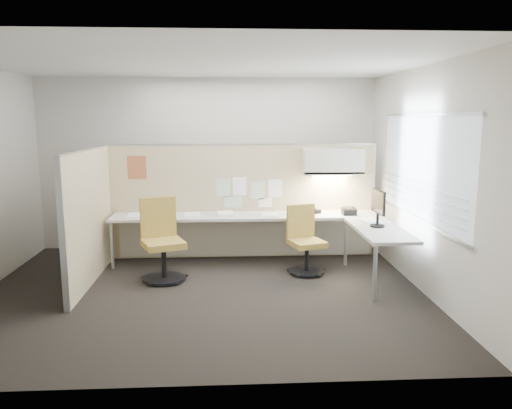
{
  "coord_description": "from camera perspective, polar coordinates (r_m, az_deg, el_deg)",
  "views": [
    {
      "loc": [
        0.32,
        -6.03,
        2.17
      ],
      "look_at": [
        0.71,
        0.8,
        0.97
      ],
      "focal_mm": 35.0,
      "sensor_mm": 36.0,
      "label": 1
    }
  ],
  "objects": [
    {
      "name": "overhead_bin",
      "position": [
        7.61,
        8.75,
        4.88
      ],
      "size": [
        0.9,
        0.36,
        0.38
      ],
      "primitive_type": "cube",
      "color": "beige",
      "rests_on": "partition_back"
    },
    {
      "name": "partition_back",
      "position": [
        7.74,
        -1.52,
        0.34
      ],
      "size": [
        4.1,
        0.06,
        1.75
      ],
      "primitive_type": "cube",
      "color": "#C9B38B",
      "rests_on": "floor"
    },
    {
      "name": "paper_stack_2",
      "position": [
        7.39,
        -3.55,
        -1.1
      ],
      "size": [
        0.26,
        0.32,
        0.05
      ],
      "primitive_type": "cube",
      "rotation": [
        0.0,
        0.0,
        0.1
      ],
      "color": "white",
      "rests_on": "desk"
    },
    {
      "name": "window_pane",
      "position": [
        6.52,
        18.43,
        4.01
      ],
      "size": [
        0.01,
        2.8,
        1.3
      ],
      "primitive_type": "cube",
      "color": "#A0AABA",
      "rests_on": "wall_right"
    },
    {
      "name": "chair_left",
      "position": [
        6.83,
        -10.71,
        -4.28
      ],
      "size": [
        0.66,
        0.68,
        1.09
      ],
      "rotation": [
        0.0,
        0.0,
        0.38
      ],
      "color": "black",
      "rests_on": "floor"
    },
    {
      "name": "paper_stack_5",
      "position": [
        7.14,
        12.92,
        -1.82
      ],
      "size": [
        0.29,
        0.35,
        0.02
      ],
      "primitive_type": "cube",
      "rotation": [
        0.0,
        0.0,
        0.24
      ],
      "color": "white",
      "rests_on": "desk"
    },
    {
      "name": "desk",
      "position": [
        7.35,
        1.57,
        -2.35
      ],
      "size": [
        4.0,
        2.07,
        0.73
      ],
      "color": "beige",
      "rests_on": "floor"
    },
    {
      "name": "chair_right",
      "position": [
        7.05,
        5.59,
        -4.29
      ],
      "size": [
        0.55,
        0.57,
        0.94
      ],
      "rotation": [
        0.0,
        0.0,
        0.31
      ],
      "color": "black",
      "rests_on": "floor"
    },
    {
      "name": "tape_dispenser",
      "position": [
        7.59,
        7.04,
        -0.81
      ],
      "size": [
        0.12,
        0.1,
        0.06
      ],
      "primitive_type": "cube",
      "rotation": [
        0.0,
        0.0,
        0.44
      ],
      "color": "black",
      "rests_on": "desk"
    },
    {
      "name": "coat_hook",
      "position": [
        6.17,
        -21.24,
        2.23
      ],
      "size": [
        0.18,
        0.47,
        1.4
      ],
      "color": "silver",
      "rests_on": "partition_left"
    },
    {
      "name": "phone",
      "position": [
        7.57,
        10.55,
        -0.76
      ],
      "size": [
        0.21,
        0.2,
        0.12
      ],
      "rotation": [
        0.0,
        0.0,
        0.01
      ],
      "color": "black",
      "rests_on": "desk"
    },
    {
      "name": "partition_left",
      "position": [
        6.9,
        -18.51,
        -1.36
      ],
      "size": [
        0.06,
        2.2,
        1.75
      ],
      "primitive_type": "cube",
      "color": "#C9B38B",
      "rests_on": "floor"
    },
    {
      "name": "wall_front",
      "position": [
        3.87,
        -7.97,
        -1.58
      ],
      "size": [
        5.5,
        0.02,
        2.8
      ],
      "primitive_type": "cube",
      "color": "beige",
      "rests_on": "ground"
    },
    {
      "name": "paper_stack_3",
      "position": [
        7.46,
        1.58,
        -1.12
      ],
      "size": [
        0.25,
        0.32,
        0.01
      ],
      "primitive_type": "cube",
      "rotation": [
        0.0,
        0.0,
        -0.07
      ],
      "color": "white",
      "rests_on": "desk"
    },
    {
      "name": "wall_back",
      "position": [
        8.32,
        -5.48,
        4.62
      ],
      "size": [
        5.5,
        0.02,
        2.8
      ],
      "primitive_type": "cube",
      "color": "beige",
      "rests_on": "ground"
    },
    {
      "name": "floor",
      "position": [
        6.42,
        -6.03,
        -9.89
      ],
      "size": [
        5.5,
        4.5,
        0.01
      ],
      "primitive_type": "cube",
      "color": "black",
      "rests_on": "ground"
    },
    {
      "name": "stapler",
      "position": [
        7.69,
        6.49,
        -0.7
      ],
      "size": [
        0.14,
        0.09,
        0.05
      ],
      "primitive_type": "cube",
      "rotation": [
        0.0,
        0.0,
        0.38
      ],
      "color": "black",
      "rests_on": "desk"
    },
    {
      "name": "paper_stack_0",
      "position": [
        7.53,
        -13.54,
        -1.22
      ],
      "size": [
        0.23,
        0.3,
        0.03
      ],
      "primitive_type": "cube",
      "rotation": [
        0.0,
        0.0,
        -0.0
      ],
      "color": "white",
      "rests_on": "desk"
    },
    {
      "name": "paper_stack_4",
      "position": [
        7.46,
        5.6,
        -1.12
      ],
      "size": [
        0.3,
        0.35,
        0.02
      ],
      "primitive_type": "cube",
      "rotation": [
        0.0,
        0.0,
        0.26
      ],
      "color": "white",
      "rests_on": "desk"
    },
    {
      "name": "wall_right",
      "position": [
        6.55,
        18.56,
        2.7
      ],
      "size": [
        0.02,
        4.5,
        2.8
      ],
      "primitive_type": "cube",
      "color": "beige",
      "rests_on": "ground"
    },
    {
      "name": "pinned_papers",
      "position": [
        7.69,
        -0.93,
        1.46
      ],
      "size": [
        1.01,
        0.0,
        0.47
      ],
      "color": "#8CBF8C",
      "rests_on": "partition_back"
    },
    {
      "name": "paper_stack_1",
      "position": [
        7.45,
        -7.31,
        -1.17
      ],
      "size": [
        0.25,
        0.31,
        0.02
      ],
      "primitive_type": "cube",
      "rotation": [
        0.0,
        0.0,
        0.05
      ],
      "color": "white",
      "rests_on": "desk"
    },
    {
      "name": "paper_stack_6",
      "position": [
        7.52,
        -13.3,
        -1.27
      ],
      "size": [
        0.24,
        0.3,
        0.02
      ],
      "primitive_type": "cube",
      "rotation": [
        0.0,
        0.0,
        0.02
      ],
      "color": "white",
      "rests_on": "desk"
    },
    {
      "name": "poster",
      "position": [
        7.76,
        -13.47,
        4.15
      ],
      "size": [
        0.28,
        0.0,
        0.35
      ],
      "primitive_type": "cube",
      "color": "orange",
      "rests_on": "partition_back"
    },
    {
      "name": "monitor",
      "position": [
        6.77,
        13.79,
        -0.13
      ],
      "size": [
        0.2,
        0.47,
        0.49
      ],
      "rotation": [
        0.0,
        0.0,
        1.61
      ],
      "color": "black",
      "rests_on": "desk"
    },
    {
      "name": "ceiling",
      "position": [
        6.07,
        -6.53,
        15.92
      ],
      "size": [
        5.5,
        4.5,
        0.01
      ],
      "primitive_type": "cube",
      "color": "white",
      "rests_on": "wall_back"
    },
    {
      "name": "task_light_strip",
      "position": [
        7.64,
        8.71,
        3.31
      ],
      "size": [
        0.6,
        0.06,
        0.02
      ],
      "primitive_type": "cube",
      "color": "#FFEABF",
      "rests_on": "overhead_bin"
    }
  ]
}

